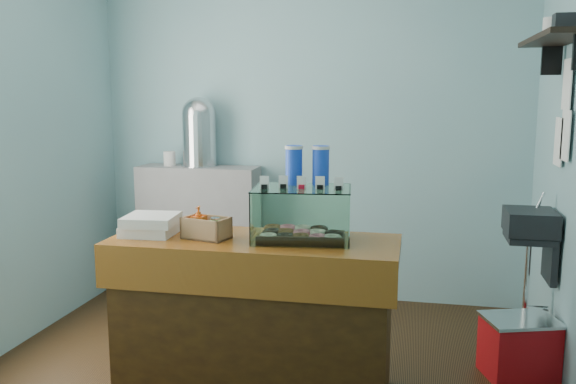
% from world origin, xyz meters
% --- Properties ---
extents(ground, '(3.50, 3.50, 0.00)m').
position_xyz_m(ground, '(0.00, 0.00, 0.00)').
color(ground, black).
rests_on(ground, ground).
extents(room_shell, '(3.54, 3.04, 2.82)m').
position_xyz_m(room_shell, '(0.03, 0.01, 1.71)').
color(room_shell, '#7DACB6').
rests_on(room_shell, ground).
extents(counter, '(1.60, 0.60, 0.90)m').
position_xyz_m(counter, '(0.00, -0.25, 0.46)').
color(counter, '#41270C').
rests_on(counter, ground).
extents(back_shelf, '(1.00, 0.32, 1.10)m').
position_xyz_m(back_shelf, '(-0.90, 1.32, 0.55)').
color(back_shelf, gray).
rests_on(back_shelf, ground).
extents(display_case, '(0.57, 0.44, 0.51)m').
position_xyz_m(display_case, '(0.26, -0.18, 1.06)').
color(display_case, black).
rests_on(display_case, counter).
extents(condiment_crate, '(0.28, 0.21, 0.18)m').
position_xyz_m(condiment_crate, '(-0.27, -0.29, 0.96)').
color(condiment_crate, '#A47752').
rests_on(condiment_crate, counter).
extents(pastry_boxes, '(0.31, 0.31, 0.11)m').
position_xyz_m(pastry_boxes, '(-0.60, -0.26, 0.96)').
color(pastry_boxes, silver).
rests_on(pastry_boxes, counter).
extents(coffee_urn, '(0.31, 0.31, 0.57)m').
position_xyz_m(coffee_urn, '(-0.89, 1.34, 1.40)').
color(coffee_urn, silver).
rests_on(coffee_urn, back_shelf).
extents(red_cooler, '(0.50, 0.43, 0.37)m').
position_xyz_m(red_cooler, '(1.51, 0.27, 0.19)').
color(red_cooler, red).
rests_on(red_cooler, ground).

